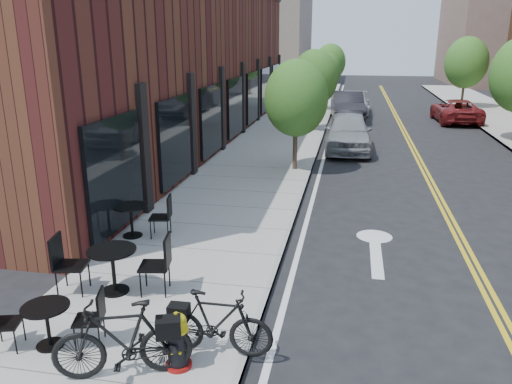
# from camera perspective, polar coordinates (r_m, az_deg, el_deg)

# --- Properties ---
(ground) EXTENTS (120.00, 120.00, 0.00)m
(ground) POSITION_cam_1_polar(r_m,az_deg,el_deg) (9.48, 1.67, -11.62)
(ground) COLOR black
(ground) RESTS_ON ground
(sidewalk_near) EXTENTS (4.00, 70.00, 0.12)m
(sidewalk_near) POSITION_cam_1_polar(r_m,az_deg,el_deg) (19.05, 0.58, 3.45)
(sidewalk_near) COLOR #9E9B93
(sidewalk_near) RESTS_ON ground
(building_near) EXTENTS (5.00, 28.00, 7.00)m
(building_near) POSITION_cam_1_polar(r_m,az_deg,el_deg) (23.57, -8.75, 14.34)
(building_near) COLOR #401514
(building_near) RESTS_ON ground
(bg_building_left) EXTENTS (8.00, 14.00, 10.00)m
(bg_building_left) POSITION_cam_1_polar(r_m,az_deg,el_deg) (56.98, 1.55, 17.54)
(bg_building_left) COLOR #726656
(bg_building_left) RESTS_ON ground
(bg_building_right) EXTENTS (10.00, 16.00, 12.00)m
(bg_building_right) POSITION_cam_1_polar(r_m,az_deg,el_deg) (60.06, 26.24, 16.81)
(bg_building_right) COLOR brown
(bg_building_right) RESTS_ON ground
(tree_near_a) EXTENTS (2.20, 2.20, 3.81)m
(tree_near_a) POSITION_cam_1_polar(r_m,az_deg,el_deg) (17.43, 4.62, 10.62)
(tree_near_a) COLOR #382B1E
(tree_near_a) RESTS_ON sidewalk_near
(tree_near_b) EXTENTS (2.30, 2.30, 3.98)m
(tree_near_b) POSITION_cam_1_polar(r_m,az_deg,el_deg) (25.35, 6.71, 12.82)
(tree_near_b) COLOR #382B1E
(tree_near_b) RESTS_ON sidewalk_near
(tree_near_c) EXTENTS (2.10, 2.10, 3.67)m
(tree_near_c) POSITION_cam_1_polar(r_m,az_deg,el_deg) (33.33, 7.80, 13.46)
(tree_near_c) COLOR #382B1E
(tree_near_c) RESTS_ON sidewalk_near
(tree_near_d) EXTENTS (2.40, 2.40, 4.11)m
(tree_near_d) POSITION_cam_1_polar(r_m,az_deg,el_deg) (41.30, 8.49, 14.47)
(tree_near_d) COLOR #382B1E
(tree_near_d) RESTS_ON sidewalk_near
(tree_far_c) EXTENTS (2.80, 2.80, 4.62)m
(tree_far_c) POSITION_cam_1_polar(r_m,az_deg,el_deg) (36.97, 22.91, 13.48)
(tree_far_c) COLOR #382B1E
(tree_far_c) RESTS_ON sidewalk_far
(fire_hydrant) EXTENTS (0.45, 0.45, 0.86)m
(fire_hydrant) POSITION_cam_1_polar(r_m,az_deg,el_deg) (7.32, -8.97, -16.49)
(fire_hydrant) COLOR maroon
(fire_hydrant) RESTS_ON sidewalk_near
(bicycle_left) EXTENTS (1.95, 1.12, 1.13)m
(bicycle_left) POSITION_cam_1_polar(r_m,az_deg,el_deg) (7.22, -15.06, -15.99)
(bicycle_left) COLOR black
(bicycle_left) RESTS_ON sidewalk_near
(bicycle_right) EXTENTS (1.69, 0.50, 1.01)m
(bicycle_right) POSITION_cam_1_polar(r_m,az_deg,el_deg) (7.46, -4.59, -14.73)
(bicycle_right) COLOR black
(bicycle_right) RESTS_ON sidewalk_near
(bistro_set_a) EXTENTS (2.07, 1.02, 1.09)m
(bistro_set_a) POSITION_cam_1_polar(r_m,az_deg,el_deg) (9.43, -16.04, -7.94)
(bistro_set_a) COLOR black
(bistro_set_a) RESTS_ON sidewalk_near
(bistro_set_b) EXTENTS (1.67, 0.86, 0.88)m
(bistro_set_b) POSITION_cam_1_polar(r_m,az_deg,el_deg) (8.25, -22.77, -13.34)
(bistro_set_b) COLOR black
(bistro_set_b) RESTS_ON sidewalk_near
(bistro_set_c) EXTENTS (1.86, 0.92, 0.98)m
(bistro_set_c) POSITION_cam_1_polar(r_m,az_deg,el_deg) (11.94, -14.07, -2.71)
(bistro_set_c) COLOR black
(bistro_set_c) RESTS_ON sidewalk_near
(parked_car_a) EXTENTS (2.06, 4.75, 1.60)m
(parked_car_a) POSITION_cam_1_polar(r_m,az_deg,el_deg) (21.52, 10.46, 6.76)
(parked_car_a) COLOR gray
(parked_car_a) RESTS_ON ground
(parked_car_b) EXTENTS (2.16, 5.06, 1.62)m
(parked_car_b) POSITION_cam_1_polar(r_m,az_deg,el_deg) (29.98, 10.39, 9.65)
(parked_car_b) COLOR black
(parked_car_b) RESTS_ON ground
(parked_car_c) EXTENTS (1.82, 4.41, 1.28)m
(parked_car_c) POSITION_cam_1_polar(r_m,az_deg,el_deg) (32.80, 11.25, 9.91)
(parked_car_c) COLOR #A4A4A9
(parked_car_c) RESTS_ON ground
(parked_car_far) EXTENTS (2.38, 4.82, 1.32)m
(parked_car_far) POSITION_cam_1_polar(r_m,az_deg,el_deg) (30.77, 21.87, 8.61)
(parked_car_far) COLOR maroon
(parked_car_far) RESTS_ON ground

